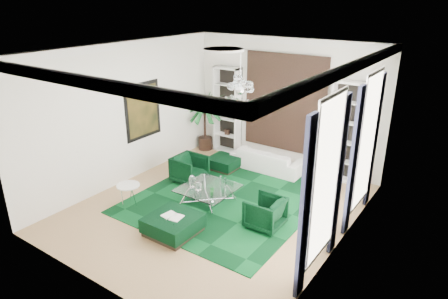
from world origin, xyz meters
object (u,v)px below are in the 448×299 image
Objects in this scene: armchair_right at (265,213)px; ottoman_side at (225,163)px; palm at (205,113)px; coffee_table at (208,196)px; armchair_left at (190,169)px; side_table at (129,195)px; sofa at (268,160)px; ottoman_front at (173,225)px.

armchair_right is 3.34m from ottoman_side.
ottoman_side is at bearing -33.86° from palm.
armchair_left is at bearing 148.78° from coffee_table.
coffee_table is 1.57× the size of ottoman_side.
armchair_right is 0.97× the size of ottoman_side.
armchair_right is 1.39× the size of side_table.
sofa is 0.86× the size of palm.
palm is (-2.55, 4.50, 1.06)m from ottoman_front.
palm is at bearing -127.63° from armchair_right.
side_table is 4.37m from palm.
ottoman_side is at bearing 33.02° from sofa.
armchair_left is 1.38m from coffee_table.
coffee_table is at bearing -51.64° from palm.
coffee_table is at bearing -66.20° from ottoman_side.
ottoman_front is (-0.02, -4.20, -0.11)m from sofa.
palm is (-0.81, 4.17, 0.99)m from side_table.
ottoman_front is 5.28m from palm.
armchair_right is 1.70m from coffee_table.
armchair_right is 0.61× the size of coffee_table.
sofa is 3.84× the size of side_table.
armchair_left is 0.81× the size of ottoman_front.
ottoman_side is 0.78× the size of ottoman_front.
sofa is at bearing -152.13° from armchair_right.
side_table is at bearing 168.80° from armchair_left.
ottoman_side is 0.32× the size of palm.
sofa is 2.59× the size of armchair_left.
armchair_right is at bearing 17.91° from side_table.
ottoman_front is at bearing -83.22° from coffee_table.
armchair_right is 5.20m from palm.
ottoman_side is (-1.07, -0.70, -0.14)m from sofa.
sofa reaches higher than ottoman_side.
armchair_right reaches higher than ottoman_front.
armchair_right is (1.49, -2.83, 0.04)m from sofa.
ottoman_side is 3.25m from side_table.
armchair_right is (2.87, -0.85, -0.02)m from armchair_left.
sofa is at bearing 89.79° from ottoman_front.
armchair_left is 2.72m from palm.
coffee_table is (1.18, -0.71, -0.16)m from armchair_left.
coffee_table is at bearing -94.63° from armchair_right.
sofa reaches higher than side_table.
sofa reaches higher than coffee_table.
coffee_table is at bearing -121.22° from armchair_left.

